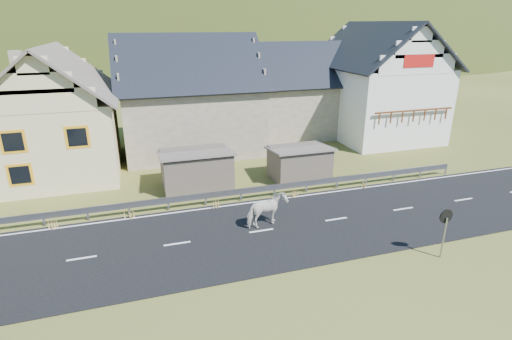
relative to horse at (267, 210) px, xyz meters
name	(u,v)px	position (x,y,z in m)	size (l,w,h in m)	color
ground	(261,231)	(-0.40, -0.40, -0.88)	(160.00, 160.00, 0.00)	#4B4E1F
road	(261,231)	(-0.40, -0.40, -0.86)	(60.00, 7.00, 0.04)	black
lane_markings	(261,231)	(-0.40, -0.40, -0.83)	(60.00, 6.60, 0.01)	silver
guardrail	(241,192)	(-0.40, 3.28, -0.32)	(28.10, 0.09, 0.75)	#93969B
shed_left	(196,170)	(-2.40, 6.10, 0.22)	(4.30, 3.30, 2.40)	#67574C
shed_right	(299,163)	(4.10, 5.60, 0.12)	(3.80, 2.90, 2.20)	#67574C
house_cream	(55,107)	(-10.40, 11.60, 3.48)	(7.80, 9.80, 8.30)	beige
house_stone_a	(189,89)	(-1.40, 14.60, 3.75)	(10.80, 9.80, 8.90)	tan
house_stone_b	(298,85)	(8.60, 16.60, 3.36)	(9.80, 8.80, 8.10)	tan
house_white	(377,77)	(14.60, 13.60, 4.18)	(8.80, 10.80, 9.70)	white
mountain	(153,89)	(4.60, 179.60, -20.88)	(440.00, 280.00, 260.00)	#243512
horse	(267,210)	(0.00, 0.00, 0.00)	(1.99, 0.90, 1.68)	beige
traffic_mirror	(445,223)	(6.18, -4.76, 0.75)	(0.62, 0.17, 2.23)	#93969B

